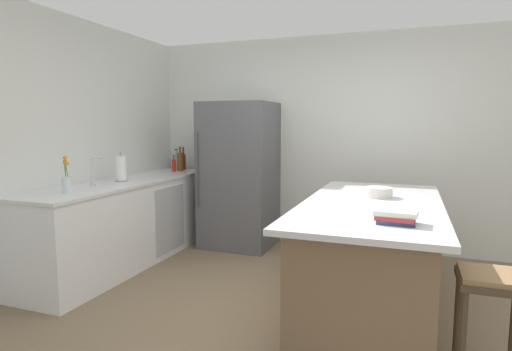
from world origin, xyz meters
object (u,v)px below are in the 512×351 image
Objects in this scene: hot_sauce_bottle at (174,165)px; gin_bottle at (176,161)px; kitchen_island at (371,256)px; syrup_bottle at (183,161)px; whiskey_bottle at (180,161)px; flower_vase at (67,182)px; refrigerator at (239,175)px; sink_faucet at (93,170)px; mixing_bowl at (378,192)px; paper_towel_roll at (121,169)px; cookbook_stack at (396,217)px; bar_stool at (491,295)px.

gin_bottle is at bearing 111.04° from hot_sauce_bottle.
syrup_bottle reaches higher than kitchen_island.
syrup_bottle is 0.95× the size of whiskey_bottle.
flower_vase is at bearing -90.73° from whiskey_bottle.
sink_faucet is at bearing -122.08° from refrigerator.
whiskey_bottle is at bearing 152.13° from kitchen_island.
gin_bottle is at bearing 156.04° from mixing_bowl.
kitchen_island is 7.66× the size of sink_faucet.
paper_towel_roll reaches higher than cookbook_stack.
sink_faucet is 0.44m from flower_vase.
refrigerator reaches higher than flower_vase.
refrigerator is 2.58× the size of bar_stool.
refrigerator reaches higher than cookbook_stack.
bar_stool is at bearing -5.10° from flower_vase.
paper_towel_roll is at bearing 174.49° from kitchen_island.
paper_towel_roll is at bearing 93.78° from flower_vase.
gin_bottle is at bearing 138.40° from whiskey_bottle.
refrigerator is at bearing 147.57° from mixing_bowl.
syrup_bottle is (0.02, 1.29, -0.02)m from paper_towel_roll.
refrigerator reaches higher than kitchen_island.
cookbook_stack is at bearing 164.65° from bar_stool.
gin_bottle is 0.16m from whiskey_bottle.
gin_bottle is (-0.05, -0.09, 0.00)m from syrup_bottle.
refrigerator is 5.93× the size of syrup_bottle.
kitchen_island is 3.32× the size of bar_stool.
hot_sauce_bottle is at bearing 88.12° from paper_towel_roll.
refrigerator reaches higher than gin_bottle.
paper_towel_roll is at bearing -94.10° from whiskey_bottle.
sink_faucet reaches higher than kitchen_island.
cookbook_stack is at bearing -35.33° from hot_sauce_bottle.
paper_towel_roll is 1.10m from whiskey_bottle.
kitchen_island is 1.28× the size of refrigerator.
cookbook_stack is (2.83, -0.97, -0.10)m from paper_towel_roll.
mixing_bowl is at bearing 8.30° from sink_faucet.
flower_vase is 2.73m from mixing_bowl.
flower_vase is at bearing -87.37° from gin_bottle.
sink_faucet is 0.99× the size of syrup_bottle.
flower_vase is at bearing -167.59° from kitchen_island.
whiskey_bottle reaches higher than sink_faucet.
flower_vase reaches higher than paper_towel_roll.
bar_stool is at bearing -12.09° from sink_faucet.
mixing_bowl is (2.58, -1.09, -0.10)m from whiskey_bottle.
refrigerator is at bearing 57.92° from sink_faucet.
syrup_bottle is at bearing 149.44° from kitchen_island.
flower_vase reaches higher than sink_faucet.
bar_stool is 3.35m from flower_vase.
hot_sauce_bottle is at bearing 158.92° from mixing_bowl.
whiskey_bottle reaches higher than mixing_bowl.
refrigerator is 1.78m from sink_faucet.
gin_bottle is at bearing -120.71° from syrup_bottle.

